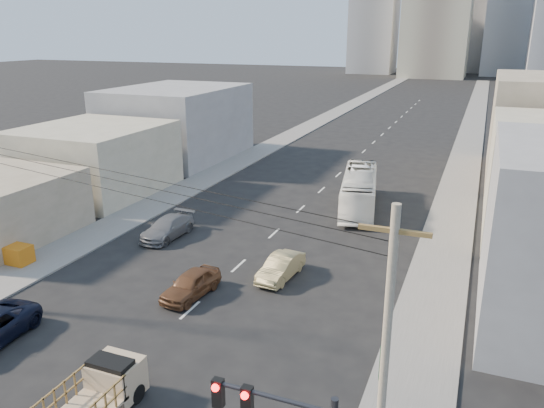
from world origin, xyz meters
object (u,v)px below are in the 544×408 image
Objects in this scene: flatbed_pickup at (97,391)px; crate_stack at (17,254)px; city_bus at (359,190)px; utility_pole at (384,374)px; green_sign at (385,365)px; sedan_brown at (191,284)px; sedan_tan at (281,267)px; sedan_grey at (167,228)px.

crate_stack is at bearing 146.11° from flatbed_pickup.
city_bus is 1.11× the size of utility_pole.
utility_pole is (0.34, -2.50, 1.44)m from green_sign.
city_bus is 19.33m from sedan_brown.
sedan_tan is at bearing -105.66° from city_bus.
flatbed_pickup is at bearing -74.51° from sedan_brown.
utility_pole is (12.23, -10.43, 4.48)m from sedan_brown.
flatbed_pickup is at bearing -170.03° from green_sign.
city_bus is (3.45, 28.37, 0.46)m from flatbed_pickup.
crate_stack is at bearing -127.60° from sedan_grey.
city_bus reaches higher than sedan_grey.
green_sign reaches higher than sedan_brown.
sedan_tan is at bearing 124.26° from green_sign.
city_bus reaches higher than crate_stack.
green_sign reaches higher than flatbed_pickup.
city_bus is 6.18× the size of crate_stack.
utility_pole is 5.56× the size of crate_stack.
sedan_brown is 5.49m from sedan_tan.
green_sign is at bearing -27.76° from sedan_brown.
city_bus is 16.04m from sedan_grey.
sedan_grey is at bearing 136.15° from utility_pole.
green_sign reaches higher than sedan_tan.
sedan_brown is (-1.64, 9.73, -0.39)m from flatbed_pickup.
flatbed_pickup is 1.07× the size of sedan_tan.
sedan_brown is at bearing 146.31° from green_sign.
sedan_grey is 23.62m from green_sign.
sedan_brown is 16.69m from utility_pole.
utility_pole is (10.59, -0.70, 4.09)m from flatbed_pickup.
city_bus is at bearing 103.80° from utility_pole.
utility_pole is at bearing -82.33° from green_sign.
sedan_tan is at bearing 15.19° from crate_stack.
crate_stack is at bearing -142.97° from city_bus.
flatbed_pickup is at bearing -63.51° from sedan_grey.
crate_stack is at bearing -159.67° from sedan_tan.
sedan_brown reaches higher than sedan_tan.
utility_pole is at bearing -22.28° from crate_stack.
sedan_grey is at bearing 167.32° from sedan_tan.
sedan_brown is 2.30× the size of crate_stack.
sedan_brown is 12.27m from crate_stack.
green_sign is at bearing -17.33° from crate_stack.
city_bus is 2.27× the size of sedan_grey.
flatbed_pickup is 18.54m from sedan_grey.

